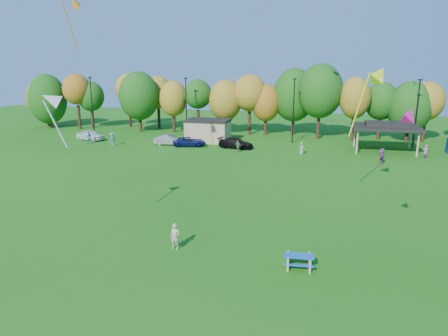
% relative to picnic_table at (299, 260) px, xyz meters
% --- Properties ---
extents(ground, '(160.00, 160.00, 0.00)m').
position_rel_picnic_table_xyz_m(ground, '(-5.60, -3.02, -0.41)').
color(ground, '#19600F').
rests_on(ground, ground).
extents(tree_line, '(93.57, 10.55, 11.15)m').
position_rel_picnic_table_xyz_m(tree_line, '(-6.63, 42.49, 5.51)').
color(tree_line, black).
rests_on(tree_line, ground).
extents(lamp_posts, '(64.50, 0.25, 9.09)m').
position_rel_picnic_table_xyz_m(lamp_posts, '(-3.60, 36.98, 4.50)').
color(lamp_posts, black).
rests_on(lamp_posts, ground).
extents(utility_building, '(6.30, 4.30, 3.25)m').
position_rel_picnic_table_xyz_m(utility_building, '(-15.60, 34.98, 1.23)').
color(utility_building, tan).
rests_on(utility_building, ground).
extents(pavilion, '(8.20, 6.20, 3.77)m').
position_rel_picnic_table_xyz_m(pavilion, '(8.40, 33.98, 2.82)').
color(pavilion, tan).
rests_on(pavilion, ground).
extents(picnic_table, '(1.72, 1.46, 0.70)m').
position_rel_picnic_table_xyz_m(picnic_table, '(0.00, 0.00, 0.00)').
color(picnic_table, tan).
rests_on(picnic_table, ground).
extents(kite_flyer, '(0.62, 0.43, 1.63)m').
position_rel_picnic_table_xyz_m(kite_flyer, '(-7.33, 0.40, 0.41)').
color(kite_flyer, '#CCB099').
rests_on(kite_flyer, ground).
extents(car_a, '(4.64, 2.46, 1.50)m').
position_rel_picnic_table_xyz_m(car_a, '(-32.85, 31.60, 0.35)').
color(car_a, white).
rests_on(car_a, ground).
extents(car_b, '(4.35, 1.79, 1.40)m').
position_rel_picnic_table_xyz_m(car_b, '(-20.08, 31.11, 0.30)').
color(car_b, gray).
rests_on(car_b, ground).
extents(car_c, '(4.88, 3.16, 1.25)m').
position_rel_picnic_table_xyz_m(car_c, '(-17.08, 30.97, 0.22)').
color(car_c, '#0E1854').
rests_on(car_c, ground).
extents(car_d, '(4.96, 2.56, 1.37)m').
position_rel_picnic_table_xyz_m(car_d, '(-10.58, 31.20, 0.28)').
color(car_d, black).
rests_on(car_d, ground).
extents(far_person_0, '(0.61, 1.74, 1.85)m').
position_rel_picnic_table_xyz_m(far_person_0, '(7.24, 26.28, 0.52)').
color(far_person_0, '#973F8C').
rests_on(far_person_0, ground).
extents(far_person_1, '(0.99, 0.84, 1.77)m').
position_rel_picnic_table_xyz_m(far_person_1, '(-31.57, 29.27, 0.48)').
color(far_person_1, '#53A0B8').
rests_on(far_person_1, ground).
extents(far_person_2, '(0.97, 1.30, 1.79)m').
position_rel_picnic_table_xyz_m(far_person_2, '(-27.59, 28.68, 0.49)').
color(far_person_2, '#5197B4').
rests_on(far_person_2, ground).
extents(far_person_3, '(0.95, 0.54, 1.53)m').
position_rel_picnic_table_xyz_m(far_person_3, '(-9.81, 28.82, 0.36)').
color(far_person_3, '#6A8853').
rests_on(far_person_3, ground).
extents(far_person_4, '(0.68, 0.50, 1.71)m').
position_rel_picnic_table_xyz_m(far_person_4, '(12.64, 30.66, 0.45)').
color(far_person_4, '#B053A2').
rests_on(far_person_4, ground).
extents(far_person_5, '(0.88, 0.90, 1.56)m').
position_rel_picnic_table_xyz_m(far_person_5, '(-1.77, 29.41, 0.38)').
color(far_person_5, '#87A571').
rests_on(far_person_5, ground).
extents(kite_0, '(2.01, 1.89, 3.50)m').
position_rel_picnic_table_xyz_m(kite_0, '(-14.79, 0.14, 8.33)').
color(kite_0, silver).
extents(kite_7, '(2.86, 2.83, 5.52)m').
position_rel_picnic_table_xyz_m(kite_7, '(4.36, 10.50, 9.66)').
color(kite_7, '#D0E217').
extents(kite_9, '(1.26, 3.19, 5.36)m').
position_rel_picnic_table_xyz_m(kite_9, '(-23.63, 16.74, 16.24)').
color(kite_9, orange).
extents(kite_10, '(1.26, 1.33, 1.07)m').
position_rel_picnic_table_xyz_m(kite_10, '(4.90, 1.08, 7.96)').
color(kite_10, '#E80C92').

